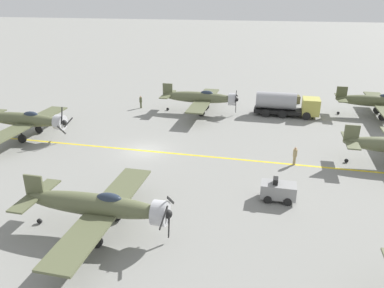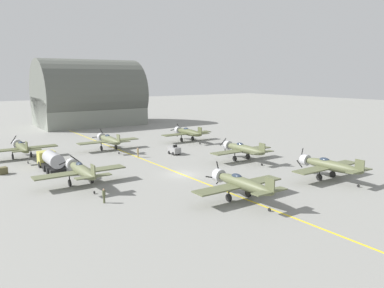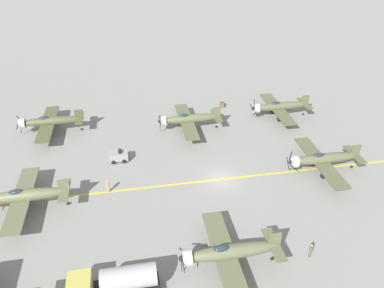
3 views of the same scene
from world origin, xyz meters
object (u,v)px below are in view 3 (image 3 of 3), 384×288
at_px(airplane_far_right, 50,121).
at_px(ground_crew_inspecting, 108,186).
at_px(airplane_near_right, 279,107).
at_px(airplane_mid_left, 229,252).
at_px(ground_crew_walking, 311,250).
at_px(airplane_near_center, 323,159).
at_px(airplane_far_center, 24,196).
at_px(tow_tractor, 119,156).
at_px(airplane_mid_right, 189,119).
at_px(supply_crate_by_tanker, 222,105).
at_px(fuel_tanker, 114,283).

bearing_deg(airplane_far_right, ground_crew_inspecting, -143.12).
bearing_deg(airplane_far_right, airplane_near_right, -83.34).
height_order(airplane_far_right, airplane_mid_left, same).
bearing_deg(ground_crew_inspecting, ground_crew_walking, -125.27).
xyz_separation_m(airplane_near_center, airplane_far_right, (17.35, 36.82, 0.00)).
distance_m(airplane_far_right, airplane_far_center, 18.25).
xyz_separation_m(tow_tractor, ground_crew_inspecting, (-6.76, 1.36, 0.14)).
relative_size(airplane_mid_left, ground_crew_walking, 7.13).
relative_size(airplane_mid_right, supply_crate_by_tanker, 12.48).
bearing_deg(tow_tractor, airplane_far_right, 45.96).
bearing_deg(airplane_mid_left, airplane_far_center, 62.93).
xyz_separation_m(ground_crew_walking, supply_crate_by_tanker, (35.15, 0.15, -0.52)).
relative_size(airplane_far_center, ground_crew_inspecting, 7.03).
bearing_deg(tow_tractor, airplane_near_center, -105.62).
distance_m(airplane_near_center, fuel_tanker, 30.77).
relative_size(airplane_far_right, ground_crew_inspecting, 7.03).
xyz_separation_m(airplane_near_right, ground_crew_walking, (-29.43, 8.23, -1.09)).
bearing_deg(airplane_mid_right, supply_crate_by_tanker, -43.71).
bearing_deg(supply_crate_by_tanker, airplane_mid_right, 135.14).
height_order(airplane_mid_right, supply_crate_by_tanker, airplane_mid_right).
xyz_separation_m(airplane_near_right, fuel_tanker, (-30.32, 27.50, -0.50)).
distance_m(airplane_mid_right, ground_crew_walking, 28.77).
height_order(fuel_tanker, tow_tractor, fuel_tanker).
bearing_deg(airplane_far_center, airplane_near_right, -71.43).
height_order(airplane_near_right, airplane_far_right, airplane_near_right).
bearing_deg(airplane_far_center, ground_crew_walking, -118.91).
bearing_deg(airplane_mid_left, ground_crew_inspecting, 43.30).
bearing_deg(airplane_mid_left, airplane_far_right, 37.31).
bearing_deg(airplane_near_center, supply_crate_by_tanker, 8.37).
relative_size(airplane_mid_right, airplane_near_right, 1.00).
bearing_deg(tow_tractor, airplane_mid_right, -58.23).
distance_m(airplane_mid_right, airplane_near_right, 15.83).
relative_size(airplane_near_center, airplane_mid_left, 1.00).
distance_m(airplane_near_right, supply_crate_by_tanker, 10.27).
height_order(airplane_near_center, airplane_near_right, airplane_near_center).
xyz_separation_m(airplane_far_center, tow_tractor, (8.32, -10.64, -1.22)).
height_order(airplane_mid_left, supply_crate_by_tanker, airplane_mid_left).
distance_m(airplane_mid_right, airplane_far_center, 26.51).
height_order(airplane_mid_left, ground_crew_inspecting, airplane_mid_left).
xyz_separation_m(tow_tractor, ground_crew_walking, (-20.89, -18.61, 0.13)).
relative_size(airplane_mid_right, ground_crew_inspecting, 7.03).
xyz_separation_m(airplane_near_right, airplane_far_right, (1.38, 37.10, -0.00)).
distance_m(airplane_near_center, airplane_far_right, 40.71).
bearing_deg(airplane_near_right, ground_crew_walking, -179.45).
height_order(tow_tractor, ground_crew_inspecting, tow_tractor).
bearing_deg(ground_crew_walking, fuel_tanker, 92.64).
distance_m(airplane_far_right, airplane_mid_left, 36.77).
height_order(airplane_near_center, supply_crate_by_tanker, airplane_near_center).
bearing_deg(airplane_far_right, airplane_far_center, -172.38).
bearing_deg(airplane_near_right, fuel_tanker, 153.97).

